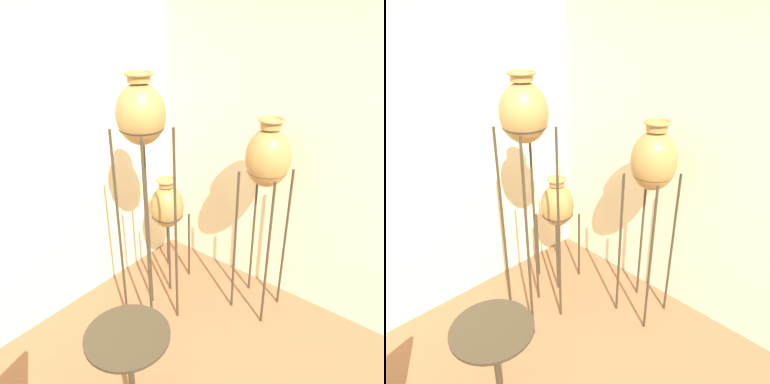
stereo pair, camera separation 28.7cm
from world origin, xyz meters
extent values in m
cylinder|color=#382D1E|center=(0.83, 1.15, 0.80)|extent=(0.02, 0.02, 1.61)
cylinder|color=#382D1E|center=(1.13, 1.15, 0.80)|extent=(0.02, 0.02, 1.61)
cylinder|color=#382D1E|center=(0.83, 1.44, 0.80)|extent=(0.02, 0.02, 1.61)
cylinder|color=#382D1E|center=(1.13, 1.44, 0.80)|extent=(0.02, 0.02, 1.61)
torus|color=#382D1E|center=(0.98, 1.30, 1.61)|extent=(0.30, 0.30, 0.02)
ellipsoid|color=olive|center=(0.98, 1.30, 1.70)|extent=(0.32, 0.32, 0.40)
cylinder|color=olive|center=(0.98, 1.30, 1.92)|extent=(0.15, 0.15, 0.05)
torus|color=olive|center=(0.98, 1.30, 1.95)|extent=(0.19, 0.19, 0.02)
cylinder|color=#382D1E|center=(1.51, 0.58, 0.62)|extent=(0.02, 0.02, 1.25)
cylinder|color=#382D1E|center=(1.80, 0.58, 0.62)|extent=(0.02, 0.02, 1.25)
cylinder|color=#382D1E|center=(1.51, 0.87, 0.62)|extent=(0.02, 0.02, 1.25)
cylinder|color=#382D1E|center=(1.80, 0.87, 0.62)|extent=(0.02, 0.02, 1.25)
torus|color=#382D1E|center=(1.65, 0.72, 1.25)|extent=(0.29, 0.29, 0.02)
ellipsoid|color=olive|center=(1.65, 0.72, 1.34)|extent=(0.33, 0.33, 0.43)
cylinder|color=olive|center=(1.65, 0.72, 1.59)|extent=(0.15, 0.15, 0.06)
torus|color=olive|center=(1.65, 0.72, 1.62)|extent=(0.19, 0.19, 0.02)
cylinder|color=#382D1E|center=(1.34, 1.42, 0.33)|extent=(0.02, 0.02, 0.66)
cylinder|color=#382D1E|center=(1.61, 1.42, 0.33)|extent=(0.02, 0.02, 0.66)
cylinder|color=#382D1E|center=(1.34, 1.69, 0.33)|extent=(0.02, 0.02, 0.66)
cylinder|color=#382D1E|center=(1.61, 1.69, 0.33)|extent=(0.02, 0.02, 0.66)
torus|color=#382D1E|center=(1.48, 1.56, 0.66)|extent=(0.28, 0.28, 0.02)
ellipsoid|color=olive|center=(1.48, 1.56, 0.75)|extent=(0.29, 0.29, 0.39)
cylinder|color=olive|center=(1.48, 1.56, 0.97)|extent=(0.13, 0.13, 0.05)
torus|color=olive|center=(1.48, 1.56, 1.00)|extent=(0.17, 0.17, 0.02)
cylinder|color=#382D1E|center=(0.28, 0.76, 0.37)|extent=(0.04, 0.04, 0.70)
cylinder|color=#382D1E|center=(0.28, 0.76, 0.73)|extent=(0.46, 0.46, 0.02)
camera|label=1|loc=(-0.65, -0.43, 2.28)|focal=35.00mm
camera|label=2|loc=(-0.46, -0.65, 2.28)|focal=35.00mm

